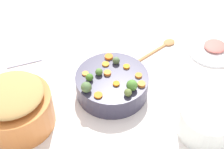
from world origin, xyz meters
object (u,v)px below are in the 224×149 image
object	(u,v)px
wooden_spoon	(162,47)
casserole_dish	(206,122)
metal_pot	(16,111)
serving_bowl_carrots	(112,84)
ham_plate	(212,51)

from	to	relation	value
wooden_spoon	casserole_dish	bearing A→B (deg)	-94.12
metal_pot	serving_bowl_carrots	bearing A→B (deg)	9.22
wooden_spoon	metal_pot	bearing A→B (deg)	-157.86
casserole_dish	wooden_spoon	bearing A→B (deg)	85.88
wooden_spoon	casserole_dish	size ratio (longest dim) A/B	1.39
metal_pot	wooden_spoon	size ratio (longest dim) A/B	1.01
wooden_spoon	ham_plate	size ratio (longest dim) A/B	1.17
wooden_spoon	casserole_dish	distance (m)	0.48
serving_bowl_carrots	casserole_dish	size ratio (longest dim) A/B	1.53
serving_bowl_carrots	ham_plate	bearing A→B (deg)	13.44
serving_bowl_carrots	ham_plate	world-z (taller)	serving_bowl_carrots
serving_bowl_carrots	ham_plate	xyz separation A→B (m)	(0.50, 0.12, -0.04)
wooden_spoon	serving_bowl_carrots	bearing A→B (deg)	-144.80
casserole_dish	ham_plate	size ratio (longest dim) A/B	0.84
serving_bowl_carrots	metal_pot	world-z (taller)	metal_pot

